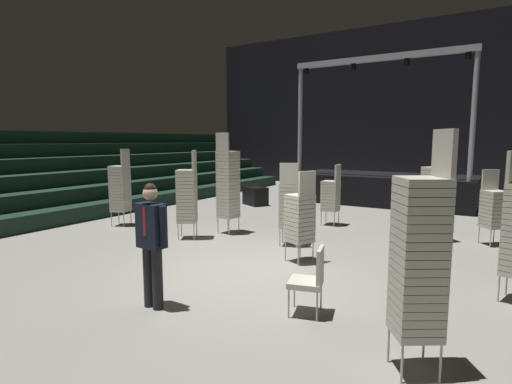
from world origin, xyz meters
The scene contains 16 objects.
ground_plane centered at (0.00, 0.00, -0.05)m, with size 22.00×30.00×0.10m, color gray.
arena_end_wall centered at (0.00, 15.00, 4.00)m, with size 22.00×0.30×8.00m, color black.
bleacher_bank_left centered at (-8.75, 1.00, 1.35)m, with size 4.50×24.00×2.70m.
stage_riser centered at (0.00, 9.67, 0.62)m, with size 6.42×2.97×5.27m.
man_with_tie centered at (-0.30, -1.96, 1.01)m, with size 0.57×0.25×1.78m.
chair_stack_front_left centered at (3.72, 4.57, 0.86)m, with size 0.62×0.62×1.71m.
chair_stack_front_right centered at (-2.10, 2.41, 1.28)m, with size 0.49×0.49×2.56m.
chair_stack_mid_right centered at (2.51, 4.21, 1.11)m, with size 0.62×0.62×2.22m.
chair_stack_mid_centre centered at (-0.20, 2.13, 0.94)m, with size 0.56×0.56×1.88m.
chair_stack_rear_left centered at (-5.19, 1.61, 1.07)m, with size 0.56×0.56×2.14m.
chair_stack_rear_right centered at (-2.61, 1.43, 1.07)m, with size 0.60×0.60×2.14m.
chair_stack_rear_centre centered at (-0.22, 4.73, 0.86)m, with size 0.45×0.45×1.71m.
chair_stack_aisle_left centered at (0.54, 1.11, 0.90)m, with size 0.58×0.58×1.79m.
chair_stack_aisle_right centered at (3.17, -1.73, 1.24)m, with size 0.61×0.61×2.48m.
equipment_road_case centered at (-3.87, 6.64, 0.33)m, with size 0.90×0.60×0.66m, color black.
loose_chair_near_man centered at (1.70, -1.01, 0.53)m, with size 0.54×0.54×0.95m.
Camera 1 is at (3.80, -5.87, 2.36)m, focal length 28.22 mm.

